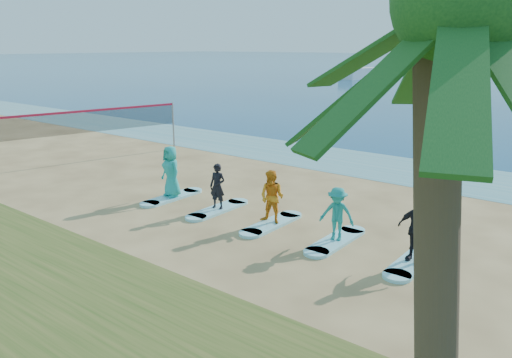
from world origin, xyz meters
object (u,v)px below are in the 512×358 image
Objects in this scene: student_1 at (217,186)px; surfboard_2 at (272,224)px; surfboard_1 at (218,209)px; volleyball_net at (89,122)px; surfboard_0 at (172,197)px; surfboard_4 at (413,262)px; student_4 at (416,229)px; student_0 at (171,171)px; student_2 at (272,197)px; palm_tree at (463,3)px; boat_offshore_a at (359,79)px; student_3 at (337,214)px; surfboard_3 at (336,241)px.

student_1 is 2.40m from surfboard_2.
volleyball_net is at bearing 169.72° from surfboard_1.
surfboard_0 is at bearing -13.25° from volleyball_net.
student_4 is (0.00, 0.00, 0.88)m from surfboard_4.
student_0 is (0.00, 0.00, 0.97)m from surfboard_0.
student_2 is 0.98× the size of student_4.
student_0 is 2.46m from surfboard_1.
surfboard_2 is at bearing 138.38° from palm_tree.
palm_tree reaches higher than boat_offshore_a.
volleyball_net is 12.38m from surfboard_2.
volleyball_net is 4.02× the size of surfboard_1.
volleyball_net is 5.77× the size of student_1.
surfboard_4 is (6.79, 0.00, 0.00)m from surfboard_1.
student_4 is (6.79, 0.00, 0.07)m from student_1.
student_3 is 0.91× the size of student_4.
palm_tree is 10.98m from surfboard_2.
student_2 is (2.26, 0.00, 0.06)m from student_1.
surfboard_2 is at bearing 0.00° from surfboard_0.
volleyball_net is at bearing 172.91° from surfboard_3.
surfboard_3 is at bearing 127.25° from palm_tree.
student_3 is at bearing 0.00° from surfboard_1.
student_0 reaches higher than student_4.
surfboard_1 is 1.00× the size of surfboard_2.
student_1 is (2.26, 0.00, 0.81)m from surfboard_0.
student_0 is 9.05m from student_4.
surfboard_1 is 4.53m from surfboard_3.
boat_offshore_a is at bearing 117.97° from surfboard_4.
volleyball_net is 4.02× the size of surfboard_2.
volleyball_net is at bearing 159.10° from student_1.
surfboard_4 is at bearing 0.00° from surfboard_1.
student_1 is 1.00× the size of student_3.
student_4 is at bearing -7.38° from student_2.
surfboard_2 is 1.31× the size of student_4.
surfboard_4 is (2.26, 0.00, -0.81)m from student_3.
surfboard_4 is (-2.45, 6.20, -5.79)m from palm_tree.
student_3 is at bearing 180.00° from surfboard_4.
surfboard_0 is at bearing 180.00° from surfboard_1.
student_3 is (32.08, -64.68, 0.86)m from boat_offshore_a.
palm_tree reaches higher than student_1.
student_4 is (4.53, 0.00, 0.88)m from surfboard_2.
surfboard_3 and surfboard_4 have the same top height.
student_0 is 1.12× the size of student_2.
surfboard_0 is at bearing 169.38° from student_1.
surfboard_0 is 4.53m from surfboard_2.
surfboard_3 is (6.79, 0.00, 0.00)m from surfboard_0.
student_1 reaches higher than surfboard_1.
surfboard_2 is 4.53m from surfboard_4.
surfboard_2 is at bearing 10.65° from student_0.
volleyball_net is at bearing 171.61° from surfboard_2.
surfboard_0 is 1.31× the size of student_4.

